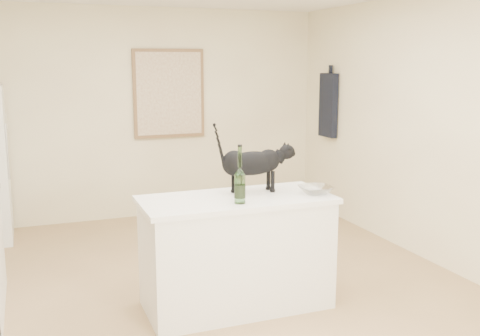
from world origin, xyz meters
TOP-DOWN VIEW (x-y plane):
  - floor at (0.00, 0.00)m, footprint 5.50×5.50m
  - wall_back at (0.00, 2.75)m, footprint 4.50×0.00m
  - wall_front at (0.00, -2.75)m, footprint 4.50×0.00m
  - wall_right at (2.25, 0.00)m, footprint 0.00×5.50m
  - island_base at (0.10, -0.20)m, footprint 1.44×0.67m
  - island_top at (0.10, -0.20)m, footprint 1.50×0.70m
  - artwork_frame at (0.30, 2.72)m, footprint 0.90×0.03m
  - artwork_canvas at (0.30, 2.70)m, footprint 0.82×0.00m
  - hanging_garment at (2.19, 2.05)m, footprint 0.08×0.34m
  - black_cat at (0.28, -0.09)m, footprint 0.61×0.20m
  - wine_bottle at (0.06, -0.39)m, footprint 0.11×0.11m
  - glass_bowl at (0.73, -0.33)m, footprint 0.27×0.27m
  - fridge_paper at (-1.60, 2.46)m, footprint 0.03×0.15m

SIDE VIEW (x-z plane):
  - floor at x=0.00m, z-range 0.00..0.00m
  - island_base at x=0.10m, z-range 0.00..0.86m
  - island_top at x=0.10m, z-range 0.86..0.90m
  - glass_bowl at x=0.73m, z-range 0.90..0.96m
  - wine_bottle at x=0.06m, z-range 0.90..1.29m
  - black_cat at x=0.28m, z-range 0.90..1.33m
  - fridge_paper at x=-1.60m, z-range 1.19..1.39m
  - wall_back at x=0.00m, z-range -0.95..3.55m
  - wall_front at x=0.00m, z-range -0.95..3.55m
  - wall_right at x=2.25m, z-range -1.45..4.05m
  - hanging_garment at x=2.19m, z-range 1.00..1.80m
  - artwork_frame at x=0.30m, z-range 1.00..2.10m
  - artwork_canvas at x=0.30m, z-range 1.04..2.06m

